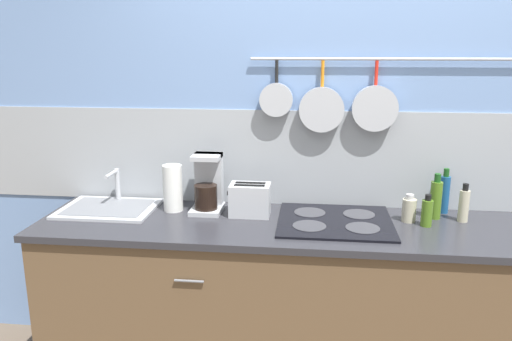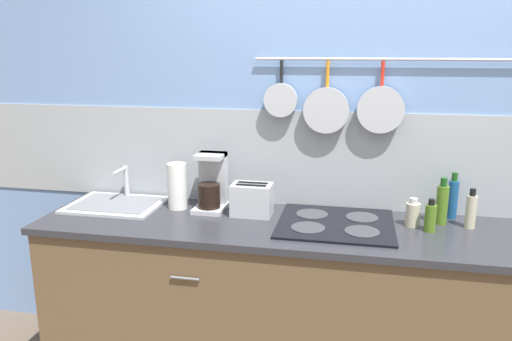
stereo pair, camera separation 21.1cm
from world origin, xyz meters
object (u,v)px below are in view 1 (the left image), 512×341
Objects in this scene: bottle_hot_sauce at (427,212)px; bottle_sesame_oil at (444,193)px; coffee_maker at (208,187)px; bottle_vinegar at (409,209)px; paper_towel_roll at (173,188)px; bottle_olive_oil at (464,205)px; toaster at (250,200)px; bottle_dish_soap at (436,199)px.

bottle_sesame_oil is at bearing 59.03° from bottle_hot_sauce.
bottle_vinegar is (1.06, -0.07, -0.07)m from coffee_maker.
paper_towel_roll is 1.76× the size of bottle_vinegar.
bottle_olive_oil reaches higher than bottle_vinegar.
toaster reaches higher than bottle_hot_sauce.
bottle_olive_oil is at bearing -0.25° from paper_towel_roll.
paper_towel_roll is 1.52m from bottle_olive_oil.
bottle_olive_oil is at bearing 1.28° from toaster.
bottle_sesame_oil is (1.27, 0.10, -0.02)m from coffee_maker.
toaster is at bearing -176.44° from bottle_dish_soap.
bottle_olive_oil is at bearing 6.29° from bottle_vinegar.
bottle_dish_soap reaches higher than bottle_vinegar.
bottle_olive_oil is at bearing -15.07° from bottle_dish_soap.
coffee_maker is 0.25m from toaster.
coffee_maker is at bearing 179.76° from bottle_dish_soap.
bottle_hot_sauce is (1.32, -0.10, -0.05)m from paper_towel_roll.
coffee_maker is 1.07m from bottle_vinegar.
bottle_sesame_oil is at bearing 56.16° from bottle_dish_soap.
coffee_maker is 1.21m from bottle_dish_soap.
bottle_dish_soap is 1.19× the size of bottle_olive_oil.
coffee_maker reaches higher than toaster.
bottle_dish_soap is (0.07, 0.13, 0.03)m from bottle_hot_sauce.
paper_towel_roll is 1.25m from bottle_vinegar.
bottle_dish_soap is at bearing 164.93° from bottle_olive_oil.
paper_towel_roll reaches higher than bottle_vinegar.
paper_towel_roll reaches higher than bottle_dish_soap.
paper_towel_roll is 1.33m from bottle_hot_sauce.
coffee_maker reaches higher than bottle_dish_soap.
toaster is at bearing -178.72° from bottle_olive_oil.
paper_towel_roll is at bearing 179.75° from bottle_olive_oil.
toaster reaches higher than bottle_vinegar.
bottle_vinegar is at bearing -141.72° from bottle_sesame_oil.
bottle_dish_soap is at bearing 1.19° from paper_towel_roll.
bottle_olive_oil reaches higher than bottle_hot_sauce.
bottle_sesame_oil reaches higher than bottle_vinegar.
coffee_maker is 1.30× the size of bottle_dish_soap.
bottle_hot_sauce is 0.27m from bottle_sesame_oil.
coffee_maker is 1.15m from bottle_hot_sauce.
bottle_olive_oil is (1.34, -0.04, -0.04)m from coffee_maker.
bottle_sesame_oil is (1.46, 0.13, -0.02)m from paper_towel_roll.
bottle_vinegar is (0.82, -0.01, -0.02)m from toaster.
toaster is 0.95× the size of bottle_dish_soap.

